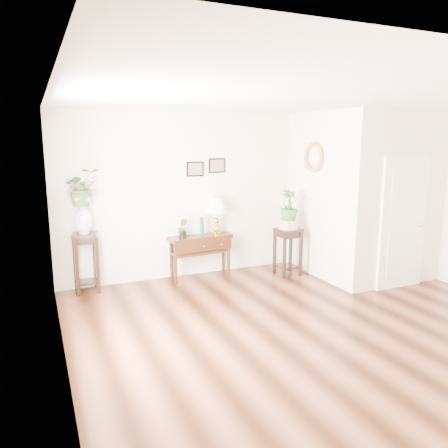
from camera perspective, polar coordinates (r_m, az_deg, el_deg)
floor at (r=5.81m, az=12.27°, el=-13.02°), size 6.00×5.50×0.02m
ceiling at (r=5.34m, az=13.52°, el=15.65°), size 6.00×5.50×0.02m
wall_back at (r=7.76m, az=0.72°, el=4.01°), size 6.00×0.02×2.80m
wall_left at (r=4.37m, az=-20.72°, el=-2.12°), size 0.02×5.50×2.80m
partition at (r=8.08m, az=17.41°, el=3.78°), size 1.80×1.95×2.80m
door at (r=7.41m, az=22.31°, el=0.12°), size 0.90×0.05×2.10m
art_print_left at (r=7.45m, az=-3.80°, el=7.18°), size 0.30×0.02×0.25m
art_print_right at (r=7.60m, az=-0.94°, el=7.65°), size 0.30×0.02×0.25m
wall_ornament at (r=7.55m, az=11.61°, el=8.55°), size 0.07×0.51×0.51m
console_table at (r=7.55m, az=-3.11°, el=-4.22°), size 1.11×0.43×0.73m
table_lamp at (r=7.51m, az=-1.00°, el=1.28°), size 0.48×0.48×0.65m
green_vase at (r=7.45m, az=-2.89°, el=-0.22°), size 0.09×0.09×0.32m
potted_plant at (r=7.34m, az=-5.44°, el=-0.57°), size 0.21×0.19×0.31m
plant_stand_a at (r=7.11m, az=-17.57°, el=-4.83°), size 0.42×0.42×0.93m
porcelain_vase at (r=6.96m, az=-17.90°, el=0.65°), size 0.31×0.31×0.48m
lily_arrangement at (r=6.90m, az=-18.12°, el=4.41°), size 0.61×0.56×0.57m
plant_stand_b at (r=7.73m, az=8.31°, el=-3.58°), size 0.42×0.42×0.83m
ceramic_bowl at (r=7.62m, az=8.41°, el=0.01°), size 0.38×0.38×0.15m
narcissus at (r=7.57m, az=8.48°, el=2.38°), size 0.35×0.35×0.56m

